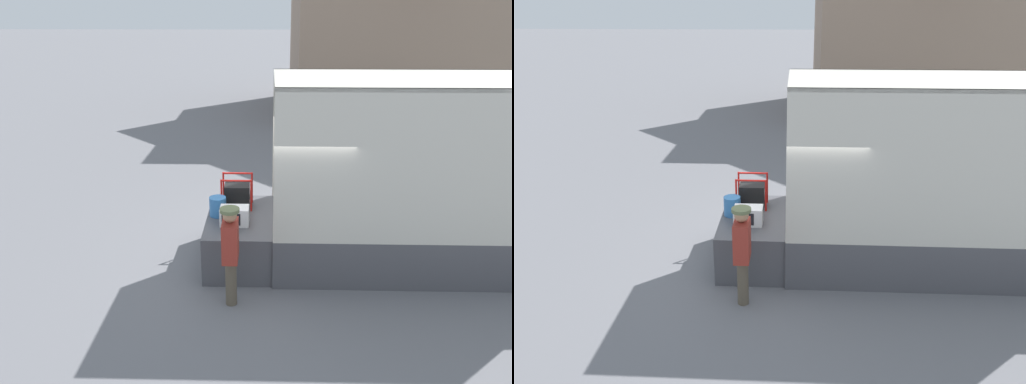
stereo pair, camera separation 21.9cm
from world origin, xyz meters
TOP-DOWN VIEW (x-y plane):
  - ground_plane at (0.00, 0.00)m, footprint 160.00×160.00m
  - box_truck at (4.19, 0.00)m, footprint 7.14×2.17m
  - tailgate_deck at (-0.60, 0.00)m, footprint 1.19×2.06m
  - microwave at (-0.67, -0.36)m, footprint 0.50×0.34m
  - portable_generator at (-0.66, 0.45)m, footprint 0.59×0.46m
  - orange_bucket at (-1.00, 0.01)m, footprint 0.31×0.31m
  - worker_person at (-0.66, -1.52)m, footprint 0.30×0.44m
  - house_backdrop at (4.87, 13.80)m, footprint 8.21×8.26m

SIDE VIEW (x-z plane):
  - ground_plane at x=0.00m, z-range 0.00..0.00m
  - tailgate_deck at x=-0.60m, z-range 0.00..0.87m
  - worker_person at x=-0.66m, z-range 0.18..1.84m
  - box_truck at x=4.19m, z-range -0.67..2.71m
  - microwave at x=-0.67m, z-range 0.87..1.19m
  - orange_bucket at x=-1.00m, z-range 0.87..1.22m
  - portable_generator at x=-0.66m, z-range 0.79..1.41m
  - house_backdrop at x=4.87m, z-range 0.08..8.67m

